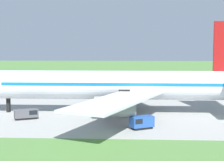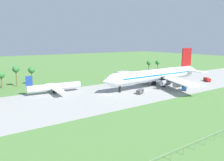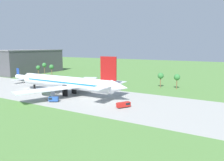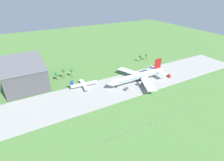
# 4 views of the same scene
# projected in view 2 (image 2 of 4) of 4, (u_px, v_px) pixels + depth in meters

# --- Properties ---
(ground_plane) EXTENTS (600.00, 600.00, 0.00)m
(ground_plane) POSITION_uv_depth(u_px,v_px,m) (107.00, 94.00, 101.17)
(ground_plane) COLOR #517F3D
(taxiway_strip) EXTENTS (320.00, 44.00, 0.02)m
(taxiway_strip) POSITION_uv_depth(u_px,v_px,m) (107.00, 94.00, 101.17)
(taxiway_strip) COLOR #9E9E99
(taxiway_strip) RESTS_ON ground_plane
(jet_airliner) EXTENTS (69.04, 58.71, 20.26)m
(jet_airliner) POSITION_uv_depth(u_px,v_px,m) (157.00, 75.00, 118.12)
(jet_airliner) COLOR silver
(jet_airliner) RESTS_ON ground_plane
(regional_aircraft) EXTENTS (25.33, 22.83, 9.09)m
(regional_aircraft) POSITION_uv_depth(u_px,v_px,m) (54.00, 87.00, 103.31)
(regional_aircraft) COLOR silver
(regional_aircraft) RESTS_ON ground_plane
(baggage_tug) EXTENTS (4.64, 3.76, 2.32)m
(baggage_tug) POSITION_uv_depth(u_px,v_px,m) (184.00, 88.00, 109.45)
(baggage_tug) COLOR black
(baggage_tug) RESTS_ON ground_plane
(fuel_truck) EXTENTS (5.10, 3.83, 2.01)m
(fuel_truck) POSITION_uv_depth(u_px,v_px,m) (140.00, 91.00, 102.59)
(fuel_truck) COLOR black
(fuel_truck) RESTS_ON ground_plane
(catering_van) EXTENTS (4.79, 5.99, 2.22)m
(catering_van) POSITION_uv_depth(u_px,v_px,m) (207.00, 79.00, 133.38)
(catering_van) COLOR black
(catering_van) RESTS_ON ground_plane
(perimeter_fence) EXTENTS (80.10, 0.10, 2.10)m
(perimeter_fence) POSITION_uv_depth(u_px,v_px,m) (223.00, 132.00, 56.36)
(perimeter_fence) COLOR gray
(perimeter_fence) RESTS_ON ground_plane
(palm_tree_row) EXTENTS (119.03, 3.60, 11.31)m
(palm_tree_row) POSITION_uv_depth(u_px,v_px,m) (84.00, 67.00, 140.49)
(palm_tree_row) COLOR brown
(palm_tree_row) RESTS_ON ground_plane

